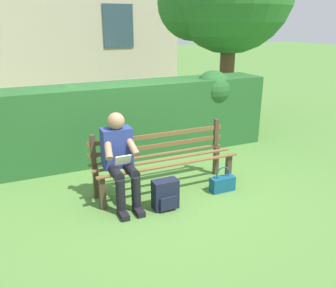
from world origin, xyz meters
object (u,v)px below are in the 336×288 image
(park_bench, at_px, (163,159))
(handbag, at_px, (222,183))
(person_seated, at_px, (120,157))
(backpack, at_px, (165,195))

(park_bench, distance_m, handbag, 0.90)
(park_bench, height_order, person_seated, person_seated)
(backpack, bearing_deg, handbag, -172.79)
(park_bench, relative_size, handbag, 5.59)
(park_bench, bearing_deg, backpack, 69.18)
(backpack, xyz_separation_m, handbag, (-0.93, -0.12, -0.07))
(person_seated, bearing_deg, handbag, 169.09)
(person_seated, bearing_deg, park_bench, -165.60)
(park_bench, xyz_separation_m, handbag, (-0.72, 0.44, -0.33))
(backpack, bearing_deg, person_seated, -39.99)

